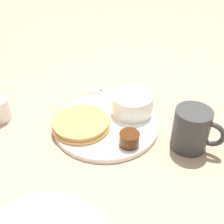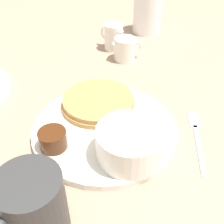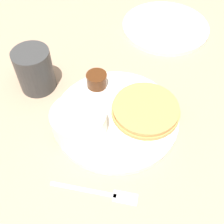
{
  "view_description": "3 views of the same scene",
  "coord_description": "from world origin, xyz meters",
  "px_view_note": "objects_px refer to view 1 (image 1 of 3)",
  "views": [
    {
      "loc": [
        -0.21,
        -0.49,
        0.43
      ],
      "look_at": [
        0.02,
        0.0,
        0.04
      ],
      "focal_mm": 45.0,
      "sensor_mm": 36.0,
      "label": 1
    },
    {
      "loc": [
        0.34,
        -0.13,
        0.34
      ],
      "look_at": [
        0.01,
        0.01,
        0.05
      ],
      "focal_mm": 45.0,
      "sensor_mm": 36.0,
      "label": 2
    },
    {
      "loc": [
        0.11,
        0.32,
        0.46
      ],
      "look_at": [
        0.01,
        0.01,
        0.04
      ],
      "focal_mm": 45.0,
      "sensor_mm": 36.0,
      "label": 3
    }
  ],
  "objects_px": {
    "fork": "(107,91)",
    "bowl": "(132,103)",
    "plate": "(106,124)",
    "coffee_mug": "(192,129)"
  },
  "relations": [
    {
      "from": "plate",
      "to": "bowl",
      "type": "distance_m",
      "value": 0.08
    },
    {
      "from": "bowl",
      "to": "fork",
      "type": "xyz_separation_m",
      "value": [
        -0.01,
        0.13,
        -0.04
      ]
    },
    {
      "from": "coffee_mug",
      "to": "fork",
      "type": "xyz_separation_m",
      "value": [
        -0.07,
        0.29,
        -0.05
      ]
    },
    {
      "from": "bowl",
      "to": "coffee_mug",
      "type": "distance_m",
      "value": 0.17
    },
    {
      "from": "plate",
      "to": "fork",
      "type": "xyz_separation_m",
      "value": [
        0.07,
        0.15,
        -0.0
      ]
    },
    {
      "from": "plate",
      "to": "bowl",
      "type": "bearing_deg",
      "value": 8.56
    },
    {
      "from": "fork",
      "to": "bowl",
      "type": "bearing_deg",
      "value": -86.36
    },
    {
      "from": "plate",
      "to": "coffee_mug",
      "type": "bearing_deg",
      "value": -45.95
    },
    {
      "from": "plate",
      "to": "coffee_mug",
      "type": "height_order",
      "value": "coffee_mug"
    },
    {
      "from": "bowl",
      "to": "coffee_mug",
      "type": "relative_size",
      "value": 1.05
    }
  ]
}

